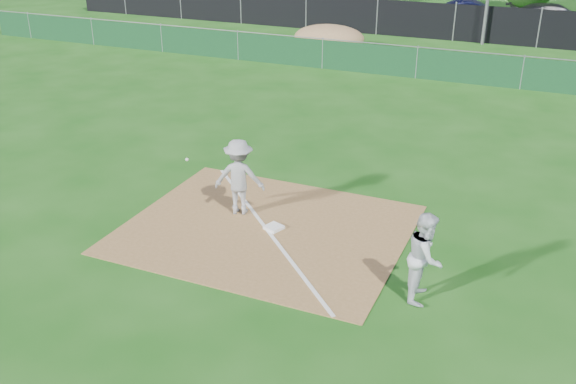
% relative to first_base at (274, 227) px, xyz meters
% --- Properties ---
extents(ground, '(90.00, 90.00, 0.00)m').
position_rel_first_base_xyz_m(ground, '(-0.17, 8.95, -0.06)').
color(ground, '#164F10').
rests_on(ground, ground).
extents(infield_dirt, '(6.00, 5.00, 0.02)m').
position_rel_first_base_xyz_m(infield_dirt, '(-0.17, -0.05, -0.05)').
color(infield_dirt, olive).
rests_on(infield_dirt, ground).
extents(foul_line, '(5.01, 5.01, 0.01)m').
position_rel_first_base_xyz_m(foul_line, '(-0.17, -0.05, -0.03)').
color(foul_line, white).
rests_on(foul_line, infield_dirt).
extents(green_fence, '(44.00, 0.05, 1.20)m').
position_rel_first_base_xyz_m(green_fence, '(-0.17, 13.95, 0.54)').
color(green_fence, '#0F3A1D').
rests_on(green_fence, ground).
extents(dirt_mound, '(3.38, 2.60, 1.17)m').
position_rel_first_base_xyz_m(dirt_mound, '(-5.17, 17.45, 0.53)').
color(dirt_mound, '#936E47').
rests_on(dirt_mound, ground).
extents(black_fence, '(46.00, 0.04, 1.80)m').
position_rel_first_base_xyz_m(black_fence, '(-0.17, 21.95, 0.84)').
color(black_fence, black).
rests_on(black_fence, ground).
extents(parking_lot, '(46.00, 9.00, 0.01)m').
position_rel_first_base_xyz_m(parking_lot, '(-0.17, 26.95, -0.05)').
color(parking_lot, black).
rests_on(parking_lot, ground).
extents(first_base, '(0.44, 0.44, 0.07)m').
position_rel_first_base_xyz_m(first_base, '(0.00, 0.00, 0.00)').
color(first_base, white).
rests_on(first_base, infield_dirt).
extents(play_at_first, '(2.03, 0.95, 1.77)m').
position_rel_first_base_xyz_m(play_at_first, '(-1.05, 0.44, 0.85)').
color(play_at_first, '#A6A7A9').
rests_on(play_at_first, infield_dirt).
extents(runner, '(0.70, 0.87, 1.70)m').
position_rel_first_base_xyz_m(runner, '(3.56, -1.28, 0.79)').
color(runner, silver).
rests_on(runner, ground).
extents(car_left, '(4.63, 2.51, 1.49)m').
position_rel_first_base_xyz_m(car_left, '(-7.92, 26.53, 0.70)').
color(car_left, '#9EA1A6').
rests_on(car_left, parking_lot).
extents(car_mid, '(4.41, 2.40, 1.38)m').
position_rel_first_base_xyz_m(car_mid, '(0.09, 26.30, 0.64)').
color(car_mid, black).
rests_on(car_mid, parking_lot).
extents(car_right, '(5.31, 3.46, 1.43)m').
position_rel_first_base_xyz_m(car_right, '(4.31, 26.55, 0.67)').
color(car_right, black).
rests_on(car_right, parking_lot).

